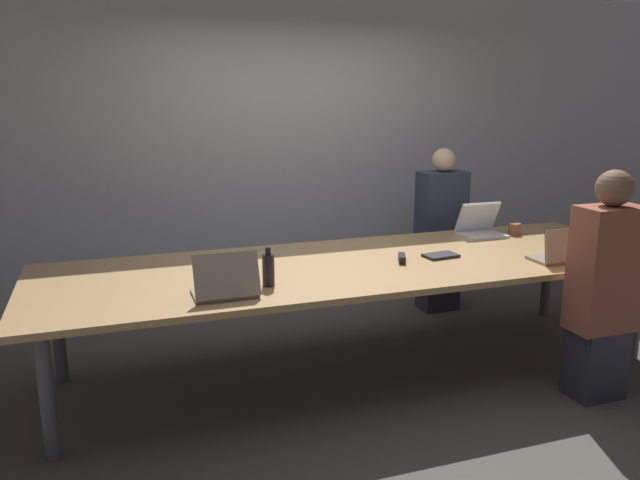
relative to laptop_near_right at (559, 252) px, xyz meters
The scene contains 12 objects.
ground_plane 1.57m from the laptop_near_right, 160.79° to the left, with size 24.00×24.00×0.00m, color #4C4742.
curtain_wall 2.60m from the laptop_near_right, 119.63° to the left, with size 12.00×0.06×2.80m.
conference_table 1.33m from the laptop_near_right, 160.79° to the left, with size 4.25×1.33×0.77m.
laptop_near_right is the anchor object (origin of this frame).
person_near_right 0.43m from the laptop_near_right, 88.43° to the right, with size 0.40×0.24×1.44m.
laptop_far_right 0.87m from the laptop_near_right, 92.75° to the left, with size 0.34×0.27×0.26m.
person_far_right 1.39m from the laptop_near_right, 94.27° to the left, with size 0.40×0.24×1.42m.
cup_far_right 0.82m from the laptop_near_right, 74.08° to the left, with size 0.09×0.09×0.09m.
laptop_near_left 2.24m from the laptop_near_right, behind, with size 0.36×0.26×0.26m.
bottle_near_left 1.97m from the laptop_near_right, behind, with size 0.07×0.07×0.23m.
stapler 1.05m from the laptop_near_right, 160.49° to the left, with size 0.10×0.16×0.05m.
notebook 0.78m from the laptop_near_right, 150.80° to the left, with size 0.25×0.17×0.02m.
Camera 1 is at (-1.58, -3.72, 1.89)m, focal length 35.00 mm.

